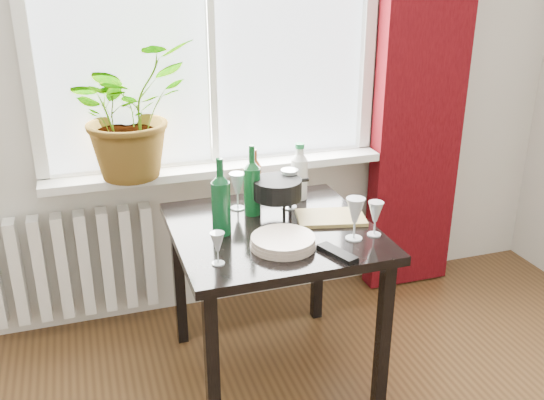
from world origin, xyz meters
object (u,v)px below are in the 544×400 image
object	(u,v)px
wine_bottle_right	(252,180)
wineglass_far_right	(375,218)
bottle_amber	(255,174)
wineglass_front_left	(218,248)
fondue_pot	(277,197)
plate_stack	(283,242)
cutting_board	(331,217)
wineglass_back_center	(289,188)
potted_plant	(129,110)
radiator	(74,265)
cleaning_bottle	(299,171)
tv_remote	(337,253)
wine_bottle_left	(221,196)
wineglass_front_right	(355,218)
table	(273,247)
wineglass_back_left	(238,191)

from	to	relation	value
wine_bottle_right	wineglass_far_right	xyz separation A→B (m)	(0.42, -0.37, -0.09)
bottle_amber	wineglass_front_left	distance (m)	0.67
wine_bottle_right	fondue_pot	bearing A→B (deg)	-24.00
wineglass_front_left	plate_stack	xyz separation A→B (m)	(0.28, 0.07, -0.04)
plate_stack	cutting_board	bearing A→B (deg)	33.53
wineglass_far_right	wineglass_back_center	xyz separation A→B (m)	(-0.24, 0.39, 0.02)
potted_plant	plate_stack	size ratio (longest dim) A/B	2.37
bottle_amber	radiator	bearing A→B (deg)	161.41
wine_bottle_right	cleaning_bottle	world-z (taller)	wine_bottle_right
bottle_amber	cleaning_bottle	world-z (taller)	cleaning_bottle
cleaning_bottle	wineglass_back_center	bearing A→B (deg)	-131.40
wineglass_back_center	tv_remote	xyz separation A→B (m)	(0.02, -0.51, -0.09)
potted_plant	wine_bottle_left	xyz separation A→B (m)	(0.30, -0.55, -0.25)
bottle_amber	wine_bottle_left	bearing A→B (deg)	-126.47
wineglass_far_right	wineglass_front_right	bearing A→B (deg)	-175.75
wineglass_front_left	bottle_amber	bearing A→B (deg)	61.51
wineglass_far_right	radiator	bearing A→B (deg)	145.82
wine_bottle_right	wineglass_front_left	xyz separation A→B (m)	(-0.26, -0.42, -0.10)
wineglass_far_right	cutting_board	xyz separation A→B (m)	(-0.11, 0.21, -0.07)
wine_bottle_right	tv_remote	world-z (taller)	wine_bottle_right
fondue_pot	radiator	bearing A→B (deg)	148.84
potted_plant	bottle_amber	size ratio (longest dim) A/B	2.54
table	wine_bottle_right	bearing A→B (deg)	103.84
table	wineglass_front_right	distance (m)	0.40
potted_plant	wine_bottle_left	size ratio (longest dim) A/B	1.89
wineglass_back_center	fondue_pot	xyz separation A→B (m)	(-0.08, -0.06, -0.01)
bottle_amber	cutting_board	world-z (taller)	bottle_amber
potted_plant	cutting_board	xyz separation A→B (m)	(0.79, -0.56, -0.41)
tv_remote	cutting_board	world-z (taller)	tv_remote
wineglass_far_right	tv_remote	xyz separation A→B (m)	(-0.22, -0.12, -0.07)
plate_stack	fondue_pot	world-z (taller)	fondue_pot
radiator	wineglass_far_right	xyz separation A→B (m)	(1.23, -0.83, 0.44)
table	bottle_amber	xyz separation A→B (m)	(0.02, 0.34, 0.22)
wineglass_far_right	wineglass_back_center	distance (m)	0.46
cutting_board	cleaning_bottle	bearing A→B (deg)	99.63
table	wineglass_far_right	size ratio (longest dim) A/B	5.56
bottle_amber	fondue_pot	xyz separation A→B (m)	(0.04, -0.21, -0.04)
wine_bottle_right	cutting_board	world-z (taller)	wine_bottle_right
cleaning_bottle	wineglass_front_right	bearing A→B (deg)	-83.33
wineglass_far_right	wineglass_back_center	world-z (taller)	wineglass_back_center
potted_plant	wineglass_far_right	size ratio (longest dim) A/B	4.15
wineglass_back_left	wineglass_front_left	xyz separation A→B (m)	(-0.21, -0.50, -0.02)
wineglass_front_right	tv_remote	distance (m)	0.19
tv_remote	wineglass_back_left	bearing A→B (deg)	93.16
bottle_amber	wineglass_front_right	size ratio (longest dim) A/B	1.35
table	wineglass_back_center	bearing A→B (deg)	53.46
wineglass_back_left	cleaning_bottle	bearing A→B (deg)	6.01
potted_plant	tv_remote	distance (m)	1.19
radiator	cutting_board	size ratio (longest dim) A/B	2.70
tv_remote	cutting_board	xyz separation A→B (m)	(0.11, 0.33, -0.00)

